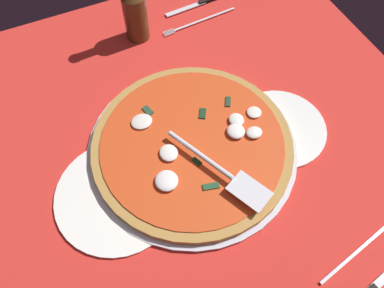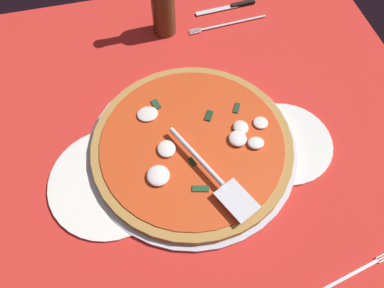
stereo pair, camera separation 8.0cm
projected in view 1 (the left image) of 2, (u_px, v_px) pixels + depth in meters
The scene contains 10 objects.
ground_plane at pixel (199, 148), 83.10cm from camera, with size 108.19×108.19×0.80cm, color red.
checker_pattern at pixel (199, 147), 82.72cm from camera, with size 108.19×108.19×0.10cm.
pizza_pan at pixel (192, 148), 81.87cm from camera, with size 44.81×44.81×1.18cm, color silver.
dinner_plate_left at pixel (118, 195), 76.24cm from camera, with size 25.28×25.28×1.00cm, color white.
dinner_plate_right at pixel (279, 128), 84.61cm from camera, with size 20.67×20.67×1.00cm, color white.
pizza at pixel (192, 144), 80.54cm from camera, with size 42.65×42.65×3.19cm.
pizza_server at pixel (221, 170), 74.48cm from camera, with size 13.21×23.25×1.00cm.
place_setting_near at pixel (368, 268), 69.01cm from camera, with size 21.79×16.65×1.40cm.
place_setting_far at pixel (199, 13), 104.51cm from camera, with size 21.62×14.94×1.40cm.
beer_bottle at pixel (133, 9), 92.27cm from camera, with size 5.96×5.96×23.56cm.
Camera 1 is at (-19.06, -37.83, 71.12)cm, focal length 35.58 mm.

